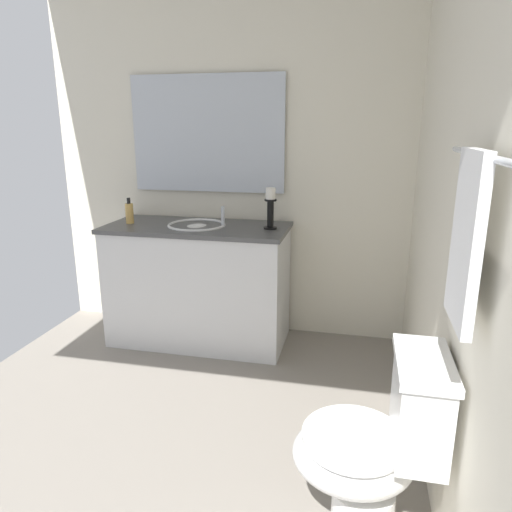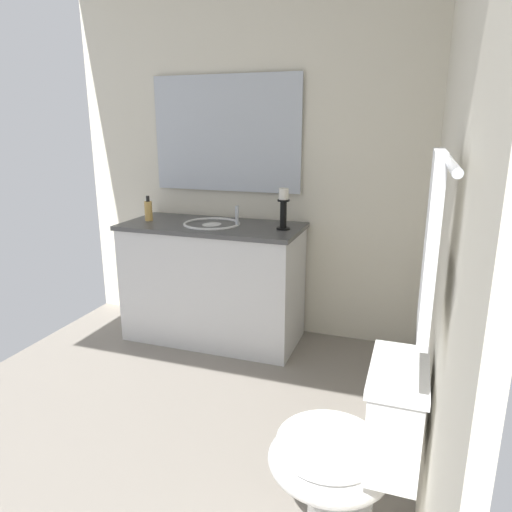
% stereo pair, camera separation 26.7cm
% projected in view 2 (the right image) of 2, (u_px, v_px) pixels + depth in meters
% --- Properties ---
extents(floor, '(2.62, 2.65, 0.02)m').
position_uv_depth(floor, '(166.00, 415.00, 2.58)').
color(floor, gray).
rests_on(floor, ground).
extents(wall_back, '(2.62, 0.04, 2.45)m').
position_uv_depth(wall_back, '(451.00, 204.00, 1.83)').
color(wall_back, silver).
rests_on(wall_back, ground).
extents(wall_left, '(0.04, 2.65, 2.45)m').
position_uv_depth(wall_left, '(247.00, 167.00, 3.44)').
color(wall_left, silver).
rests_on(wall_left, ground).
extents(vanity_cabinet, '(0.58, 1.27, 0.85)m').
position_uv_depth(vanity_cabinet, '(213.00, 282.00, 3.41)').
color(vanity_cabinet, silver).
rests_on(vanity_cabinet, ground).
extents(sink_basin, '(0.40, 0.40, 0.24)m').
position_uv_depth(sink_basin, '(212.00, 230.00, 3.30)').
color(sink_basin, white).
rests_on(sink_basin, vanity_cabinet).
extents(mirror, '(0.02, 1.12, 0.81)m').
position_uv_depth(mirror, '(226.00, 134.00, 3.38)').
color(mirror, silver).
extents(candle_holder_tall, '(0.09, 0.09, 0.27)m').
position_uv_depth(candle_holder_tall, '(283.00, 208.00, 3.10)').
color(candle_holder_tall, black).
rests_on(candle_holder_tall, vanity_cabinet).
extents(soap_bottle, '(0.06, 0.06, 0.18)m').
position_uv_depth(soap_bottle, '(148.00, 210.00, 3.40)').
color(soap_bottle, '#E5B259').
rests_on(soap_bottle, vanity_cabinet).
extents(toilet, '(0.39, 0.54, 0.75)m').
position_uv_depth(toilet, '(347.00, 456.00, 1.71)').
color(toilet, white).
rests_on(toilet, ground).
extents(towel_bar, '(0.85, 0.02, 0.02)m').
position_uv_depth(towel_bar, '(447.00, 158.00, 1.20)').
color(towel_bar, silver).
extents(towel_near_vanity, '(0.28, 0.03, 0.50)m').
position_uv_depth(towel_near_vanity, '(431.00, 245.00, 1.27)').
color(towel_near_vanity, white).
rests_on(towel_near_vanity, towel_bar).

